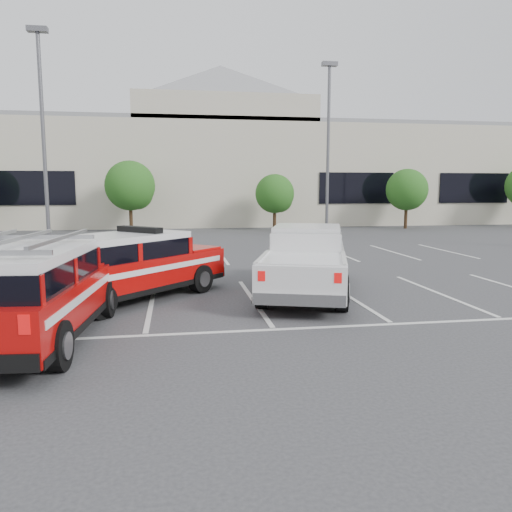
# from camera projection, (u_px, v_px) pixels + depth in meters

# --- Properties ---
(ground) EXTENTS (120.00, 120.00, 0.00)m
(ground) POSITION_uv_depth(u_px,v_px,m) (253.00, 300.00, 13.44)
(ground) COLOR #353537
(ground) RESTS_ON ground
(stall_markings) EXTENTS (23.00, 15.00, 0.01)m
(stall_markings) POSITION_uv_depth(u_px,v_px,m) (234.00, 272.00, 17.84)
(stall_markings) COLOR silver
(stall_markings) RESTS_ON ground
(convention_building) EXTENTS (60.00, 16.99, 13.20)m
(convention_building) POSITION_uv_depth(u_px,v_px,m) (199.00, 168.00, 43.99)
(convention_building) COLOR beige
(convention_building) RESTS_ON ground
(tree_mid_left) EXTENTS (3.37, 3.37, 4.85)m
(tree_mid_left) POSITION_uv_depth(u_px,v_px,m) (131.00, 187.00, 33.80)
(tree_mid_left) COLOR #3F2B19
(tree_mid_left) RESTS_ON ground
(tree_mid_right) EXTENTS (2.77, 2.77, 3.99)m
(tree_mid_right) POSITION_uv_depth(u_px,v_px,m) (276.00, 195.00, 35.47)
(tree_mid_right) COLOR #3F2B19
(tree_mid_right) RESTS_ON ground
(tree_right) EXTENTS (3.07, 3.07, 4.42)m
(tree_right) POSITION_uv_depth(u_px,v_px,m) (408.00, 191.00, 37.02)
(tree_right) COLOR #3F2B19
(tree_right) RESTS_ON ground
(light_pole_left) EXTENTS (0.90, 0.60, 10.24)m
(light_pole_left) POSITION_uv_depth(u_px,v_px,m) (44.00, 141.00, 23.19)
(light_pole_left) COLOR #59595E
(light_pole_left) RESTS_ON ground
(light_pole_mid) EXTENTS (0.90, 0.60, 10.24)m
(light_pole_mid) POSITION_uv_depth(u_px,v_px,m) (328.00, 151.00, 29.49)
(light_pole_mid) COLOR #59595E
(light_pole_mid) RESTS_ON ground
(fire_chief_suv) EXTENTS (5.30, 5.46, 1.96)m
(fire_chief_suv) POSITION_uv_depth(u_px,v_px,m) (128.00, 271.00, 13.32)
(fire_chief_suv) COLOR #A40907
(fire_chief_suv) RESTS_ON ground
(white_pickup) EXTENTS (3.93, 6.56, 1.90)m
(white_pickup) POSITION_uv_depth(u_px,v_px,m) (306.00, 267.00, 14.31)
(white_pickup) COLOR silver
(white_pickup) RESTS_ON ground
(ladder_suv) EXTENTS (2.61, 5.57, 2.13)m
(ladder_suv) POSITION_uv_depth(u_px,v_px,m) (32.00, 300.00, 9.69)
(ladder_suv) COLOR #A40907
(ladder_suv) RESTS_ON ground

